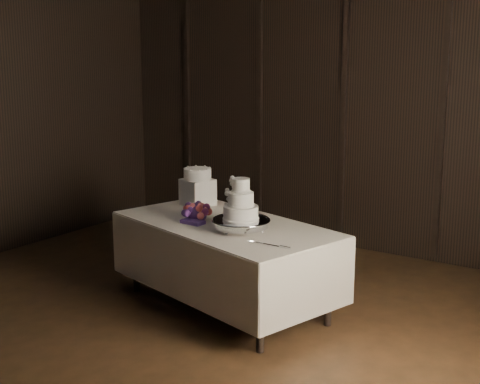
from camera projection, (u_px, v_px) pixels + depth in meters
name	position (u px, v px, depth m)	size (l,w,h in m)	color
room	(122.00, 156.00, 4.56)	(6.08, 7.08, 3.08)	black
display_table	(226.00, 262.00, 5.77)	(2.19, 1.52, 0.76)	silver
cake_stand	(241.00, 225.00, 5.46)	(0.48, 0.48, 0.09)	silver
wedding_cake	(237.00, 203.00, 5.43)	(0.32, 0.29, 0.34)	white
bouquet	(197.00, 212.00, 5.79)	(0.31, 0.41, 0.20)	#D74B4B
box_pedestal	(198.00, 192.00, 6.33)	(0.26, 0.26, 0.25)	white
small_cake	(198.00, 174.00, 6.30)	(0.26, 0.26, 0.10)	white
cake_knife	(264.00, 244.00, 5.07)	(0.37, 0.02, 0.01)	silver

